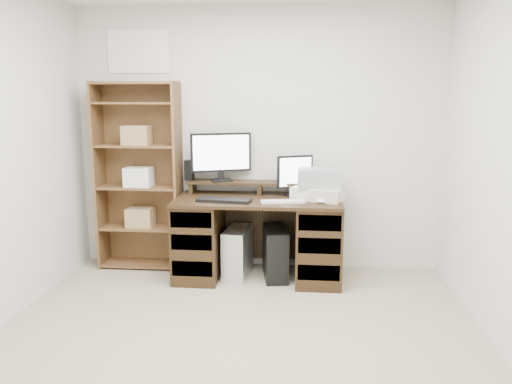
# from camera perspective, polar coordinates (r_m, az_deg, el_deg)

# --- Properties ---
(room) EXTENTS (3.54, 4.04, 2.54)m
(room) POSITION_cam_1_polar(r_m,az_deg,el_deg) (2.84, -3.41, 2.46)
(room) COLOR tan
(room) RESTS_ON ground
(desk) EXTENTS (1.50, 0.70, 0.75)m
(desk) POSITION_cam_1_polar(r_m,az_deg,el_deg) (4.62, 0.24, -5.11)
(desk) COLOR black
(desk) RESTS_ON ground
(riser_shelf) EXTENTS (1.40, 0.22, 0.12)m
(riser_shelf) POSITION_cam_1_polar(r_m,az_deg,el_deg) (4.72, 0.47, 0.89)
(riser_shelf) COLOR black
(riser_shelf) RESTS_ON desk
(monitor_wide) EXTENTS (0.55, 0.24, 0.45)m
(monitor_wide) POSITION_cam_1_polar(r_m,az_deg,el_deg) (4.72, -4.02, 4.32)
(monitor_wide) COLOR black
(monitor_wide) RESTS_ON riser_shelf
(monitor_small) EXTENTS (0.33, 0.19, 0.38)m
(monitor_small) POSITION_cam_1_polar(r_m,az_deg,el_deg) (4.62, 4.47, 2.06)
(monitor_small) COLOR black
(monitor_small) RESTS_ON desk
(speaker) EXTENTS (0.09, 0.09, 0.19)m
(speaker) POSITION_cam_1_polar(r_m,az_deg,el_deg) (4.81, -7.64, 2.49)
(speaker) COLOR black
(speaker) RESTS_ON riser_shelf
(keyboard_black) EXTENTS (0.49, 0.22, 0.03)m
(keyboard_black) POSITION_cam_1_polar(r_m,az_deg,el_deg) (4.40, -3.68, -0.93)
(keyboard_black) COLOR black
(keyboard_black) RESTS_ON desk
(keyboard_white) EXTENTS (0.39, 0.18, 0.02)m
(keyboard_white) POSITION_cam_1_polar(r_m,az_deg,el_deg) (4.36, 3.07, -1.10)
(keyboard_white) COLOR silver
(keyboard_white) RESTS_ON desk
(mouse) EXTENTS (0.11, 0.08, 0.04)m
(mouse) POSITION_cam_1_polar(r_m,az_deg,el_deg) (4.36, 7.49, -1.04)
(mouse) COLOR white
(mouse) RESTS_ON desk
(printer) EXTENTS (0.54, 0.48, 0.11)m
(printer) POSITION_cam_1_polar(r_m,az_deg,el_deg) (4.53, 7.27, -0.11)
(printer) COLOR beige
(printer) RESTS_ON desk
(basket) EXTENTS (0.39, 0.29, 0.17)m
(basket) POSITION_cam_1_polar(r_m,az_deg,el_deg) (4.51, 7.31, 1.62)
(basket) COLOR gray
(basket) RESTS_ON printer
(tower_silver) EXTENTS (0.25, 0.48, 0.46)m
(tower_silver) POSITION_cam_1_polar(r_m,az_deg,el_deg) (4.70, -2.09, -6.88)
(tower_silver) COLOR silver
(tower_silver) RESTS_ON ground
(tower_black) EXTENTS (0.27, 0.50, 0.47)m
(tower_black) POSITION_cam_1_polar(r_m,az_deg,el_deg) (4.66, 2.21, -6.97)
(tower_black) COLOR black
(tower_black) RESTS_ON ground
(bookshelf) EXTENTS (0.80, 0.30, 1.80)m
(bookshelf) POSITION_cam_1_polar(r_m,az_deg,el_deg) (4.95, -13.18, 1.95)
(bookshelf) COLOR brown
(bookshelf) RESTS_ON ground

